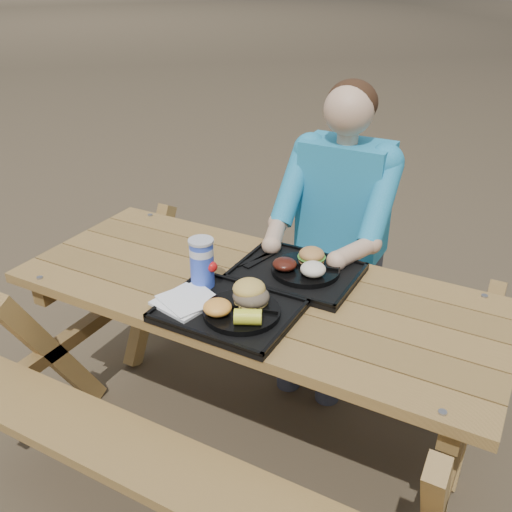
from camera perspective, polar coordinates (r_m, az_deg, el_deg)
The scene contains 18 objects.
ground at distance 2.57m, azimuth 0.00°, elevation -17.65°, with size 60.00×60.00×0.00m, color #999999.
picnic_table at distance 2.32m, azimuth 0.00°, elevation -11.12°, with size 1.80×1.49×0.75m, color #999999, non-canonical shape.
tray_near at distance 1.95m, azimuth -2.76°, elevation -5.58°, with size 0.45×0.35×0.02m, color black.
tray_far at distance 2.17m, azimuth 4.13°, elevation -1.75°, with size 0.45×0.35×0.02m, color black.
plate_near at distance 1.91m, azimuth -1.43°, elevation -5.60°, with size 0.26×0.26×0.02m, color black.
plate_far at distance 2.16m, azimuth 4.98°, elevation -1.36°, with size 0.26×0.26×0.02m, color black.
napkin_stack at distance 1.98m, azimuth -7.11°, elevation -4.46°, with size 0.18×0.18×0.02m, color white.
soda_cup at distance 2.04m, azimuth -5.42°, elevation -0.80°, with size 0.09×0.09×0.17m, color blue.
condiment_bbq at distance 2.02m, azimuth -0.99°, elevation -3.28°, with size 0.05×0.05×0.03m, color black.
condiment_mustard at distance 1.99m, azimuth 0.71°, elevation -3.96°, with size 0.04×0.04×0.03m, color yellow.
sandwich at distance 1.90m, azimuth -0.50°, elevation -3.13°, with size 0.12×0.12×0.12m, color #E1B44F, non-canonical shape.
mac_cheese at distance 1.87m, azimuth -3.88°, elevation -5.14°, with size 0.10×0.10×0.05m, color #FFAF43.
corn_cob at distance 1.82m, azimuth -0.82°, elevation -6.11°, with size 0.09×0.09×0.05m, color #F8FB34, non-canonical shape.
cutlery_far at distance 2.24m, azimuth 0.39°, elevation -0.38°, with size 0.03×0.17×0.01m, color black.
burger at distance 2.18m, azimuth 5.60°, elevation 0.46°, with size 0.10×0.10×0.09m, color #C68646, non-canonical shape.
baked_beans at distance 2.13m, azimuth 2.88°, elevation -0.82°, with size 0.09×0.09×0.04m, color #45160D.
potato_salad at distance 2.09m, azimuth 5.73°, elevation -1.32°, with size 0.09×0.09×0.05m, color white.
diner at distance 2.67m, azimuth 8.33°, elevation 1.00°, with size 0.48×0.84×1.28m, color #157099, non-canonical shape.
Camera 1 is at (0.86, -1.58, 1.83)m, focal length 40.00 mm.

